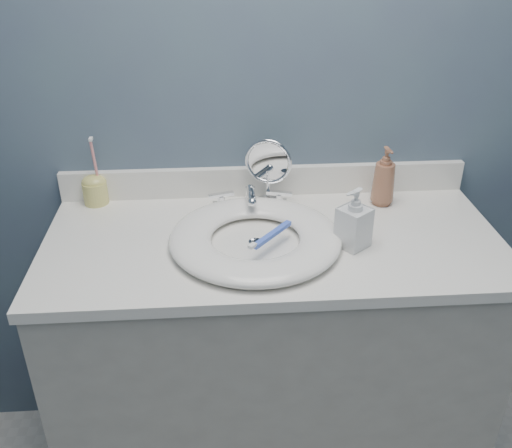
{
  "coord_description": "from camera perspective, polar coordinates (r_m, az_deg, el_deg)",
  "views": [
    {
      "loc": [
        -0.14,
        -0.33,
        1.65
      ],
      "look_at": [
        -0.05,
        0.94,
        0.94
      ],
      "focal_mm": 40.0,
      "sensor_mm": 36.0,
      "label": 1
    }
  ],
  "objects": [
    {
      "name": "back_wall",
      "position": [
        1.65,
        0.93,
        13.22
      ],
      "size": [
        2.2,
        0.02,
        2.4
      ],
      "primitive_type": "cube",
      "color": "#46536A",
      "rests_on": "ground"
    },
    {
      "name": "vanity_cabinet",
      "position": [
        1.8,
        1.51,
        -13.94
      ],
      "size": [
        1.2,
        0.55,
        0.85
      ],
      "primitive_type": "cube",
      "color": "#B3AFA4",
      "rests_on": "ground"
    },
    {
      "name": "countertop",
      "position": [
        1.53,
        1.72,
        -1.84
      ],
      "size": [
        1.22,
        0.57,
        0.03
      ],
      "primitive_type": "cube",
      "color": "white",
      "rests_on": "vanity_cabinet"
    },
    {
      "name": "backsplash",
      "position": [
        1.73,
        0.89,
        4.34
      ],
      "size": [
        1.22,
        0.02,
        0.09
      ],
      "primitive_type": "cube",
      "color": "white",
      "rests_on": "countertop"
    },
    {
      "name": "basin",
      "position": [
        1.48,
        -0.07,
        -1.38
      ],
      "size": [
        0.45,
        0.45,
        0.04
      ],
      "primitive_type": null,
      "color": "white",
      "rests_on": "countertop"
    },
    {
      "name": "drain",
      "position": [
        1.49,
        -0.07,
        -1.88
      ],
      "size": [
        0.04,
        0.04,
        0.01
      ],
      "primitive_type": "cylinder",
      "color": "silver",
      "rests_on": "countertop"
    },
    {
      "name": "faucet",
      "position": [
        1.65,
        -0.55,
        2.35
      ],
      "size": [
        0.25,
        0.13,
        0.07
      ],
      "color": "silver",
      "rests_on": "countertop"
    },
    {
      "name": "makeup_mirror",
      "position": [
        1.65,
        1.22,
        5.51
      ],
      "size": [
        0.13,
        0.08,
        0.2
      ],
      "rotation": [
        0.0,
        0.0,
        -0.29
      ],
      "color": "silver",
      "rests_on": "countertop"
    },
    {
      "name": "soap_bottle_amber",
      "position": [
        1.7,
        12.7,
        4.68
      ],
      "size": [
        0.08,
        0.08,
        0.18
      ],
      "primitive_type": "imported",
      "rotation": [
        0.0,
        0.0,
        0.12
      ],
      "color": "#915C41",
      "rests_on": "countertop"
    },
    {
      "name": "soap_bottle_clear",
      "position": [
        1.47,
        9.8,
        0.58
      ],
      "size": [
        0.1,
        0.1,
        0.16
      ],
      "primitive_type": "imported",
      "rotation": [
        0.0,
        0.0,
        -0.91
      ],
      "color": "silver",
      "rests_on": "countertop"
    },
    {
      "name": "toothbrush_holder",
      "position": [
        1.74,
        -15.81,
        3.44
      ],
      "size": [
        0.07,
        0.07,
        0.21
      ],
      "rotation": [
        0.0,
        0.0,
        -0.21
      ],
      "color": "#D3CC69",
      "rests_on": "countertop"
    },
    {
      "name": "toothbrush_lying",
      "position": [
        1.44,
        1.47,
        -1.16
      ],
      "size": [
        0.12,
        0.14,
        0.02
      ],
      "rotation": [
        0.0,
        0.0,
        0.86
      ],
      "color": "blue",
      "rests_on": "basin"
    }
  ]
}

